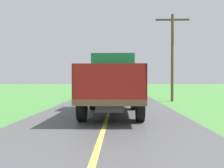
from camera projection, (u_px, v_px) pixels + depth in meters
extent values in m
cube|color=#2D2D30|center=(112.00, 101.00, 9.67)|extent=(0.90, 5.51, 0.24)
cube|color=brown|center=(112.00, 96.00, 9.67)|extent=(2.30, 5.80, 0.20)
cube|color=#197A4C|center=(113.00, 73.00, 11.60)|extent=(2.10, 1.90, 1.90)
cube|color=black|center=(114.00, 68.00, 12.55)|extent=(1.78, 0.02, 0.76)
cube|color=maroon|center=(83.00, 81.00, 8.71)|extent=(0.08, 3.85, 1.10)
cube|color=maroon|center=(140.00, 81.00, 8.65)|extent=(0.08, 3.85, 1.10)
cube|color=maroon|center=(109.00, 81.00, 6.80)|extent=(2.30, 0.08, 1.10)
cube|color=maroon|center=(113.00, 81.00, 10.56)|extent=(2.30, 0.08, 1.10)
cylinder|color=black|center=(93.00, 99.00, 11.50)|extent=(0.28, 1.00, 1.00)
cylinder|color=black|center=(134.00, 100.00, 11.43)|extent=(0.28, 1.00, 1.00)
cylinder|color=black|center=(82.00, 107.00, 8.11)|extent=(0.28, 1.00, 1.00)
cylinder|color=black|center=(140.00, 108.00, 8.04)|extent=(0.28, 1.00, 1.00)
ellipsoid|color=#8BB734|center=(118.00, 83.00, 10.09)|extent=(0.41, 0.48, 0.51)
ellipsoid|color=#8FC12D|center=(98.00, 91.00, 8.33)|extent=(0.43, 0.54, 0.48)
ellipsoid|color=#94AE28|center=(126.00, 83.00, 7.95)|extent=(0.54, 0.58, 0.50)
ellipsoid|color=#85C121|center=(89.00, 92.00, 7.24)|extent=(0.49, 0.64, 0.42)
ellipsoid|color=#8BC01F|center=(134.00, 82.00, 8.81)|extent=(0.58, 0.67, 0.46)
ellipsoid|color=#82B235|center=(87.00, 84.00, 7.11)|extent=(0.59, 0.66, 0.46)
ellipsoid|color=#93B920|center=(94.00, 75.00, 8.76)|extent=(0.47, 0.46, 0.44)
ellipsoid|color=#82B42F|center=(106.00, 82.00, 8.62)|extent=(0.59, 0.63, 0.37)
ellipsoid|color=#86AE31|center=(110.00, 92.00, 8.09)|extent=(0.41, 0.41, 0.51)
ellipsoid|color=#96B229|center=(108.00, 91.00, 8.77)|extent=(0.40, 0.44, 0.46)
ellipsoid|color=#8FB620|center=(110.00, 74.00, 7.89)|extent=(0.50, 0.57, 0.51)
ellipsoid|color=#8BBA21|center=(126.00, 89.00, 10.08)|extent=(0.60, 0.59, 0.44)
ellipsoid|color=#8DB32B|center=(129.00, 82.00, 9.27)|extent=(0.53, 0.67, 0.40)
cube|color=#2D2D30|center=(116.00, 90.00, 20.98)|extent=(0.90, 5.51, 0.24)
cube|color=brown|center=(116.00, 88.00, 20.97)|extent=(2.30, 5.80, 0.20)
cube|color=silver|center=(117.00, 77.00, 22.90)|extent=(2.10, 1.90, 1.90)
cube|color=black|center=(117.00, 74.00, 23.85)|extent=(1.78, 0.02, 0.76)
cube|color=#232328|center=(104.00, 81.00, 20.02)|extent=(0.08, 3.85, 1.10)
cube|color=#232328|center=(129.00, 81.00, 19.95)|extent=(0.08, 3.85, 1.10)
cube|color=#232328|center=(116.00, 81.00, 18.10)|extent=(2.30, 0.08, 1.10)
cube|color=#232328|center=(117.00, 81.00, 21.87)|extent=(2.30, 0.08, 1.10)
cylinder|color=black|center=(106.00, 90.00, 22.81)|extent=(0.28, 1.00, 1.00)
cylinder|color=black|center=(127.00, 90.00, 22.74)|extent=(0.28, 1.00, 1.00)
cylinder|color=black|center=(104.00, 92.00, 19.42)|extent=(0.28, 1.00, 1.00)
cylinder|color=black|center=(128.00, 92.00, 19.35)|extent=(0.28, 1.00, 1.00)
ellipsoid|color=#87BD21|center=(126.00, 85.00, 20.45)|extent=(0.59, 0.66, 0.47)
ellipsoid|color=#92AE37|center=(112.00, 78.00, 21.04)|extent=(0.57, 0.62, 0.40)
ellipsoid|color=#82C421|center=(122.00, 84.00, 21.43)|extent=(0.52, 0.66, 0.45)
ellipsoid|color=#7FC32D|center=(123.00, 85.00, 20.28)|extent=(0.53, 0.61, 0.52)
ellipsoid|color=#8DBA36|center=(122.00, 81.00, 20.60)|extent=(0.60, 0.61, 0.50)
ellipsoid|color=#81C734|center=(121.00, 81.00, 20.80)|extent=(0.52, 0.59, 0.47)
ellipsoid|color=#8FBD29|center=(124.00, 85.00, 21.09)|extent=(0.55, 0.55, 0.40)
ellipsoid|color=#8EC429|center=(106.00, 85.00, 18.60)|extent=(0.53, 0.53, 0.40)
cylinder|color=brown|center=(172.00, 58.00, 16.63)|extent=(0.20, 0.20, 6.48)
cube|color=brown|center=(172.00, 20.00, 16.58)|extent=(2.49, 0.12, 0.12)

